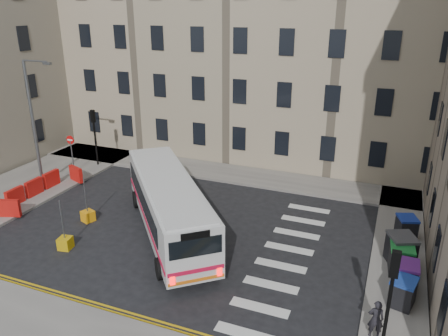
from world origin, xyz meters
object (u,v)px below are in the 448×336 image
Objects in this scene: wheelie_bin_c at (401,259)px; wheelie_bin_e at (406,227)px; bus at (168,203)px; pedestrian at (376,319)px; wheelie_bin_a at (403,292)px; wheelie_bin_d at (401,249)px; streetlamp at (33,123)px; bollard_yellow at (88,216)px; wheelie_bin_b at (405,276)px; bollard_chevron at (65,243)px.

wheelie_bin_e is (0.19, 3.33, -0.07)m from wheelie_bin_c.
pedestrian is at bearing -62.03° from bus.
wheelie_bin_d reaches higher than wheelie_bin_a.
streetlamp is 22.56m from pedestrian.
wheelie_bin_a reaches higher than bollard_yellow.
streetlamp reaches higher than wheelie_bin_b.
bus reaches higher than bollard_yellow.
wheelie_bin_d is at bearing -34.19° from bus.
pedestrian reaches higher than bollard_chevron.
bollard_chevron is (0.85, -2.81, 0.00)m from bollard_yellow.
wheelie_bin_e is (0.08, 5.74, -0.01)m from wheelie_bin_a.
wheelie_bin_d is (-0.03, 0.71, 0.06)m from wheelie_bin_c.
bus reaches higher than wheelie_bin_b.
wheelie_bin_a is at bearing -110.98° from wheelie_bin_d.
pedestrian is (-0.94, -3.38, 0.13)m from wheelie_bin_b.
wheelie_bin_d reaches higher than bollard_chevron.
bus is at bearing -32.49° from pedestrian.
bollard_yellow is at bearing -25.98° from streetlamp.
wheelie_bin_c reaches higher than wheelie_bin_e.
wheelie_bin_e is at bearing 24.78° from bollard_chevron.
wheelie_bin_c reaches higher than wheelie_bin_a.
bollard_yellow is at bearing 175.52° from wheelie_bin_e.
bus is at bearing -176.07° from wheelie_bin_a.
wheelie_bin_e is at bearing 81.90° from wheelie_bin_c.
streetlamp reaches higher than wheelie_bin_e.
wheelie_bin_c is at bearing 3.56° from bollard_yellow.
bollard_yellow is (-16.13, -1.00, -0.49)m from wheelie_bin_c.
bus is 11.36m from pedestrian.
pedestrian is (-0.95, -8.02, 0.19)m from wheelie_bin_e.
pedestrian is 14.56m from bollard_chevron.
wheelie_bin_e is (0.01, 4.64, -0.05)m from wheelie_bin_b.
wheelie_bin_d is at bearing -3.05° from streetlamp.
streetlamp is at bearing 170.32° from wheelie_bin_c.
wheelie_bin_e reaches higher than bollard_yellow.
wheelie_bin_a is 16.31m from bollard_yellow.
pedestrian is (-0.76, -4.69, 0.12)m from wheelie_bin_c.
bus reaches higher than wheelie_bin_e.
bus is at bearing 176.02° from wheelie_bin_b.
bus is 11.54m from wheelie_bin_b.
bollard_yellow is (-15.37, 3.69, -0.61)m from pedestrian.
wheelie_bin_e is 17.05m from bollard_chevron.
wheelie_bin_a is at bearing -110.15° from wheelie_bin_e.
wheelie_bin_a is 2.41m from wheelie_bin_c.
bollard_chevron is (-15.46, -2.50, -0.48)m from wheelie_bin_b.
wheelie_bin_d is 16.20m from bollard_yellow.
pedestrian reaches higher than wheelie_bin_e.
bollard_chevron is (-15.25, -4.52, -0.56)m from wheelie_bin_d.
wheelie_bin_d reaches higher than wheelie_bin_c.
bollard_yellow is 1.00× the size of bollard_chevron.
wheelie_bin_a is 2.45m from pedestrian.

